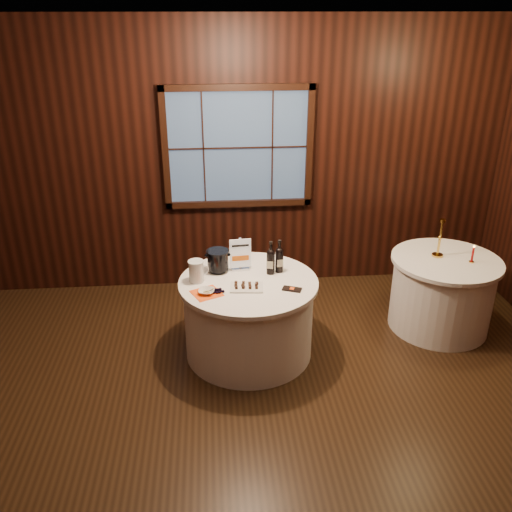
{
  "coord_description": "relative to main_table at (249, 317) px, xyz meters",
  "views": [
    {
      "loc": [
        -0.31,
        -3.38,
        3.04
      ],
      "look_at": [
        0.06,
        0.9,
        1.06
      ],
      "focal_mm": 38.0,
      "sensor_mm": 36.0,
      "label": 1
    }
  ],
  "objects": [
    {
      "name": "ice_bucket",
      "position": [
        -0.27,
        0.22,
        0.5
      ],
      "size": [
        0.21,
        0.21,
        0.21
      ],
      "color": "black",
      "rests_on": "main_table"
    },
    {
      "name": "sign_stand",
      "position": [
        -0.06,
        0.24,
        0.49
      ],
      "size": [
        0.2,
        0.11,
        0.33
      ],
      "rotation": [
        0.0,
        0.0,
        0.1
      ],
      "color": "silver",
      "rests_on": "main_table"
    },
    {
      "name": "cracker_bowl",
      "position": [
        -0.38,
        -0.21,
        0.4
      ],
      "size": [
        0.16,
        0.16,
        0.03
      ],
      "primitive_type": "imported",
      "rotation": [
        0.0,
        0.0,
        -0.16
      ],
      "color": "white",
      "rests_on": "orange_napkin"
    },
    {
      "name": "orange_napkin",
      "position": [
        -0.38,
        -0.21,
        0.38
      ],
      "size": [
        0.31,
        0.31,
        0.0
      ],
      "primitive_type": "cube",
      "rotation": [
        0.0,
        0.0,
        0.44
      ],
      "color": "#FF5615",
      "rests_on": "main_table"
    },
    {
      "name": "red_candle",
      "position": [
        2.2,
        0.2,
        0.45
      ],
      "size": [
        0.05,
        0.05,
        0.18
      ],
      "color": "gold",
      "rests_on": "side_table"
    },
    {
      "name": "side_table",
      "position": [
        2.0,
        0.3,
        0.0
      ],
      "size": [
        1.08,
        1.08,
        0.77
      ],
      "color": "white",
      "rests_on": "ground"
    },
    {
      "name": "brass_candlestick",
      "position": [
        1.93,
        0.37,
        0.52
      ],
      "size": [
        0.11,
        0.11,
        0.39
      ],
      "color": "gold",
      "rests_on": "side_table"
    },
    {
      "name": "chocolate_plate",
      "position": [
        -0.03,
        -0.14,
        0.4
      ],
      "size": [
        0.31,
        0.22,
        0.04
      ],
      "rotation": [
        0.0,
        0.0,
        -0.09
      ],
      "color": "white",
      "rests_on": "main_table"
    },
    {
      "name": "glass_pitcher",
      "position": [
        -0.47,
        0.03,
        0.49
      ],
      "size": [
        0.19,
        0.14,
        0.2
      ],
      "rotation": [
        0.0,
        0.0,
        0.21
      ],
      "color": "silver",
      "rests_on": "main_table"
    },
    {
      "name": "grape_bunch",
      "position": [
        -0.28,
        -0.2,
        0.4
      ],
      "size": [
        0.17,
        0.06,
        0.04
      ],
      "rotation": [
        0.0,
        0.0,
        -0.03
      ],
      "color": "black",
      "rests_on": "main_table"
    },
    {
      "name": "port_bottle_left",
      "position": [
        0.22,
        0.13,
        0.52
      ],
      "size": [
        0.08,
        0.09,
        0.32
      ],
      "rotation": [
        0.0,
        0.0,
        -0.29
      ],
      "color": "black",
      "rests_on": "main_table"
    },
    {
      "name": "ground",
      "position": [
        0.0,
        -1.0,
        -0.39
      ],
      "size": [
        6.0,
        6.0,
        0.0
      ],
      "primitive_type": "plane",
      "color": "black",
      "rests_on": "ground"
    },
    {
      "name": "port_bottle_right",
      "position": [
        0.3,
        0.17,
        0.52
      ],
      "size": [
        0.08,
        0.08,
        0.32
      ],
      "rotation": [
        0.0,
        0.0,
        0.1
      ],
      "color": "black",
      "rests_on": "main_table"
    },
    {
      "name": "main_table",
      "position": [
        0.0,
        0.0,
        0.0
      ],
      "size": [
        1.28,
        1.28,
        0.77
      ],
      "color": "white",
      "rests_on": "ground"
    },
    {
      "name": "back_wall",
      "position": [
        0.0,
        1.48,
        1.16
      ],
      "size": [
        6.0,
        0.1,
        3.0
      ],
      "color": "black",
      "rests_on": "ground"
    },
    {
      "name": "chocolate_box",
      "position": [
        0.37,
        -0.21,
        0.39
      ],
      "size": [
        0.19,
        0.14,
        0.01
      ],
      "primitive_type": "cube",
      "rotation": [
        0.0,
        0.0,
        -0.38
      ],
      "color": "black",
      "rests_on": "main_table"
    }
  ]
}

